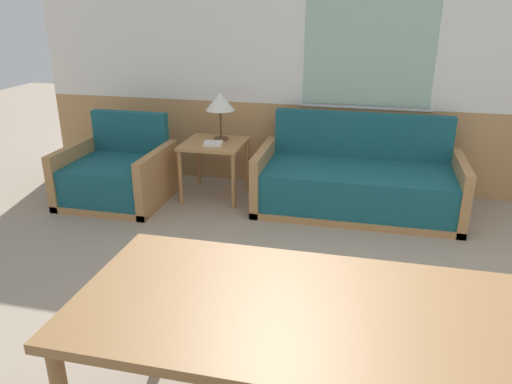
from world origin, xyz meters
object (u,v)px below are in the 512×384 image
object	(u,v)px
couch	(357,184)
table_lamp	(220,103)
armchair	(117,177)
side_table	(214,150)
dining_table	(349,329)

from	to	relation	value
couch	table_lamp	xyz separation A→B (m)	(-1.35, 0.14, 0.67)
table_lamp	armchair	bearing A→B (deg)	-155.01
side_table	dining_table	xyz separation A→B (m)	(1.45, -2.87, 0.24)
dining_table	table_lamp	bearing A→B (deg)	115.34
armchair	dining_table	xyz separation A→B (m)	(2.33, -2.54, 0.46)
side_table	dining_table	world-z (taller)	dining_table
armchair	table_lamp	world-z (taller)	table_lamp
side_table	table_lamp	world-z (taller)	table_lamp
armchair	table_lamp	distance (m)	1.23
table_lamp	dining_table	distance (m)	3.30
armchair	side_table	world-z (taller)	armchair
armchair	dining_table	bearing A→B (deg)	-51.61
side_table	couch	bearing A→B (deg)	-1.51
table_lamp	side_table	bearing A→B (deg)	-111.14
couch	side_table	bearing A→B (deg)	178.49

